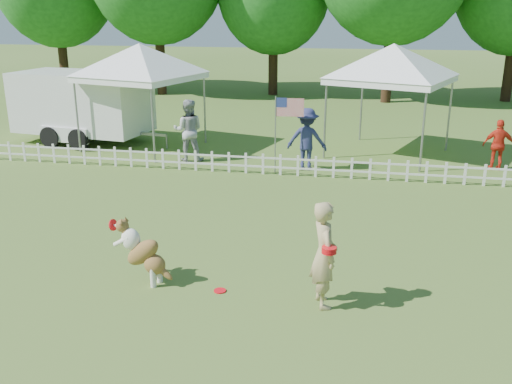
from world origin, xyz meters
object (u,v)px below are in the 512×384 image
at_px(canopy_tent_right, 390,102).
at_px(spectator_b, 307,139).
at_px(flag_pole, 275,135).
at_px(spectator_a, 188,130).
at_px(spectator_c, 498,145).
at_px(canopy_tent_left, 142,98).
at_px(frisbee_on_turf, 220,291).
at_px(handler, 324,254).
at_px(cargo_trailer, 83,107).
at_px(dog, 144,253).

distance_m(canopy_tent_right, spectator_b, 3.39).
bearing_deg(flag_pole, canopy_tent_right, 37.60).
distance_m(canopy_tent_right, spectator_a, 6.42).
height_order(canopy_tent_right, flag_pole, canopy_tent_right).
relative_size(canopy_tent_right, spectator_c, 2.30).
distance_m(canopy_tent_right, flag_pole, 4.31).
distance_m(canopy_tent_left, flag_pole, 5.36).
distance_m(canopy_tent_left, spectator_c, 11.24).
xyz_separation_m(frisbee_on_turf, spectator_b, (0.61, 7.87, 0.89)).
xyz_separation_m(flag_pole, spectator_a, (-2.84, 0.82, -0.15)).
xyz_separation_m(canopy_tent_left, spectator_a, (2.01, -1.40, -0.73)).
bearing_deg(handler, spectator_b, -12.16).
bearing_deg(cargo_trailer, flag_pole, -12.23).
relative_size(dog, canopy_tent_right, 0.32).
bearing_deg(spectator_c, dog, 50.52).
bearing_deg(spectator_c, canopy_tent_right, -21.86).
bearing_deg(frisbee_on_turf, canopy_tent_right, 73.64).
relative_size(canopy_tent_right, flag_pole, 1.56).
relative_size(frisbee_on_turf, canopy_tent_left, 0.06).
height_order(frisbee_on_turf, cargo_trailer, cargo_trailer).
xyz_separation_m(canopy_tent_right, spectator_c, (3.11, -1.30, -0.97)).
relative_size(canopy_tent_left, spectator_a, 1.77).
bearing_deg(cargo_trailer, spectator_c, 2.94).
height_order(handler, dog, handler).
distance_m(frisbee_on_turf, canopy_tent_left, 10.98).
distance_m(handler, spectator_c, 9.98).
height_order(dog, spectator_c, spectator_c).
height_order(dog, spectator_b, spectator_b).
height_order(flag_pole, spectator_a, flag_pole).
bearing_deg(flag_pole, cargo_trailer, 156.72).
relative_size(handler, canopy_tent_left, 0.52).
xyz_separation_m(dog, flag_pole, (1.12, 7.28, 0.55)).
relative_size(cargo_trailer, spectator_a, 2.96).
bearing_deg(canopy_tent_right, dog, -92.87).
bearing_deg(spectator_c, flag_pole, 14.09).
bearing_deg(spectator_c, spectator_b, 11.06).
bearing_deg(canopy_tent_left, spectator_a, -19.47).
relative_size(handler, spectator_c, 1.17).
distance_m(cargo_trailer, spectator_c, 13.64).
xyz_separation_m(handler, frisbee_on_turf, (-1.73, 0.11, -0.86)).
xyz_separation_m(canopy_tent_left, canopy_tent_right, (8.07, 0.57, 0.03)).
relative_size(canopy_tent_left, cargo_trailer, 0.60).
height_order(canopy_tent_right, spectator_a, canopy_tent_right).
relative_size(canopy_tent_left, canopy_tent_right, 0.98).
bearing_deg(spectator_b, canopy_tent_right, -132.36).
bearing_deg(spectator_b, dog, 79.53).
distance_m(spectator_a, spectator_b, 3.70).
height_order(dog, canopy_tent_right, canopy_tent_right).
relative_size(canopy_tent_right, cargo_trailer, 0.61).
relative_size(dog, spectator_c, 0.74).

